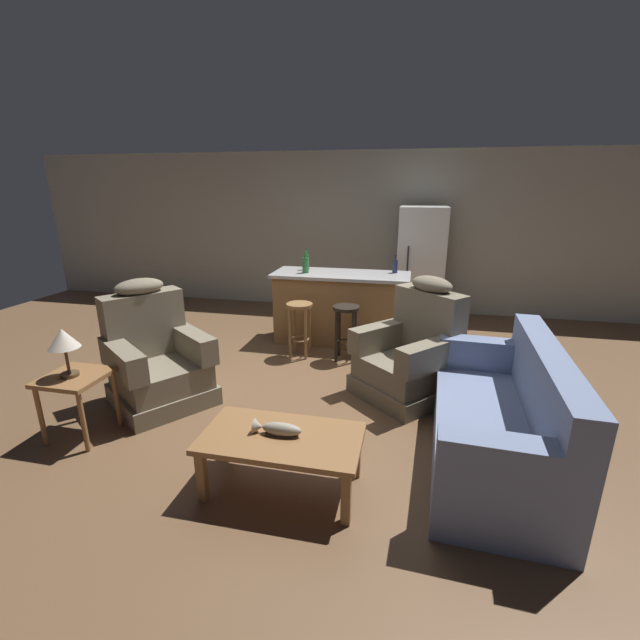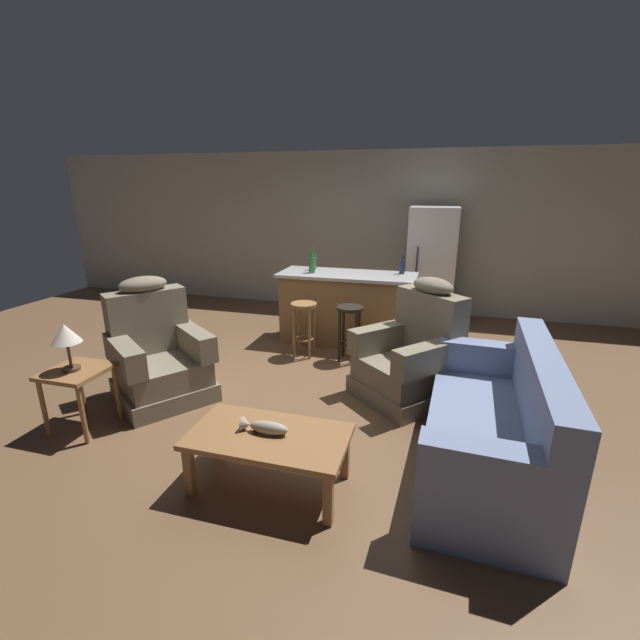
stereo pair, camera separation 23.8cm
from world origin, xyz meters
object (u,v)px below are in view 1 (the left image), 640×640
Objects in this scene: bar_stool_right at (346,323)px; refrigerator at (421,266)px; coffee_table at (282,443)px; recliner_near_lamp at (156,360)px; couch at (502,422)px; bottle_wine_dark at (306,265)px; table_lamp at (63,341)px; bottle_short_amber at (306,262)px; end_table at (76,386)px; fish_figurine at (277,429)px; kitchen_island at (341,308)px; recliner_near_island at (412,355)px; bar_stool_left at (300,320)px; bottle_tall_green at (395,266)px.

refrigerator is at bearing 64.95° from bar_stool_right.
recliner_near_lamp is (-1.59, 1.00, 0.06)m from coffee_table.
couch is 6.83× the size of bottle_wine_dark.
bottle_wine_dark reaches higher than coffee_table.
table_lamp is 1.39× the size of bottle_short_amber.
recliner_near_lamp is at bearing -127.52° from refrigerator.
bottle_short_amber is at bearing -145.55° from refrigerator.
table_lamp is 2.94m from bar_stool_right.
end_table is 1.37× the size of table_lamp.
kitchen_island is at bearing 91.68° from fish_figurine.
bottle_short_amber is at bearing 67.02° from end_table.
couch is 1.62× the size of recliner_near_island.
bottle_short_amber reaches higher than bar_stool_right.
recliner_near_lamp is at bearing -126.75° from bar_stool_left.
kitchen_island is at bearing -130.69° from refrigerator.
coffee_table is 1.96× the size of end_table.
bottle_wine_dark reaches higher than end_table.
bottle_tall_green reaches higher than kitchen_island.
refrigerator reaches higher than bottle_wine_dark.
table_lamp is 3.21m from bottle_short_amber.
bottle_wine_dark is (-1.15, -0.25, 0.02)m from bottle_tall_green.
table_lamp is 0.23× the size of refrigerator.
table_lamp is 0.23× the size of kitchen_island.
recliner_near_lamp is 1.76× the size of bar_stool_left.
end_table is (-3.41, -0.38, 0.12)m from couch.
bar_stool_left is (-0.52, 2.42, 0.11)m from coffee_table.
kitchen_island is at bearing 90.70° from recliner_near_lamp.
end_table is 0.32× the size of refrigerator.
end_table is at bearing -131.81° from bar_stool_right.
refrigerator is (1.43, 1.83, 0.41)m from bar_stool_left.
recliner_near_island is 4.06× the size of bottle_short_amber.
couch is 3.70m from refrigerator.
coffee_table is 0.62× the size of refrigerator.
end_table is at bearing 54.60° from table_lamp.
bottle_wine_dark is (-1.50, -1.27, 0.18)m from refrigerator.
coffee_table is at bearing -91.30° from bar_stool_right.
bar_stool_left is at bearing 58.00° from end_table.
bar_stool_right is 1.19m from bottle_short_amber.
bar_stool_right is at bearing 77.18° from recliner_near_lamp.
recliner_near_lamp is at bearing 147.65° from fish_figurine.
refrigerator is at bearing -139.32° from recliner_near_island.
kitchen_island is (1.75, 2.78, 0.02)m from end_table.
recliner_near_lamp reaches higher than table_lamp.
bottle_short_amber reaches higher than fish_figurine.
refrigerator is 6.19× the size of bottle_wine_dark.
bottle_tall_green is (2.16, 2.24, 0.62)m from recliner_near_lamp.
bar_stool_left is 0.98m from bottle_short_amber.
fish_figurine is at bearing 3.87° from recliner_near_lamp.
coffee_table is 3.87× the size of bottle_wine_dark.
bottle_wine_dark is at bearing -44.65° from couch.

